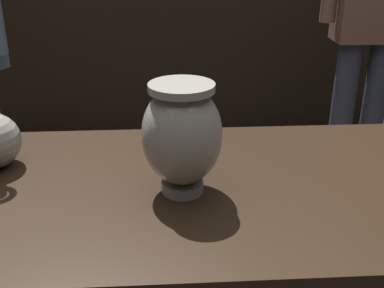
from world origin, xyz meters
The scene contains 3 objects.
back_display_shelf centered at (0.00, 2.20, 0.49)m, with size 2.60×0.40×0.99m.
vase_centerpiece centered at (-0.04, -0.03, 0.93)m, with size 0.16×0.16×0.23m.
visitor_near_right centered at (0.86, 1.20, 1.03)m, with size 0.47×0.20×1.73m.
Camera 1 is at (-0.08, -0.89, 1.29)m, focal length 43.97 mm.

